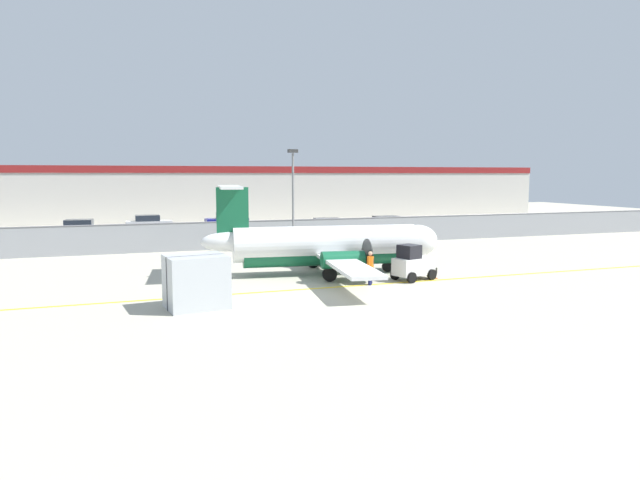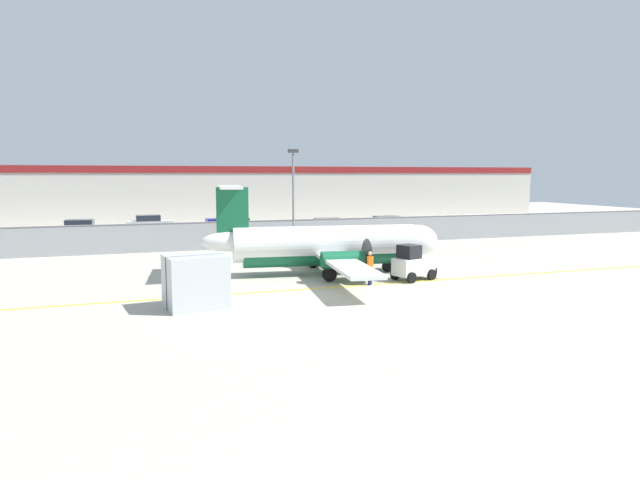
% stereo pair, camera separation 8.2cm
% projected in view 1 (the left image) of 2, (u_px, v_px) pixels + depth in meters
% --- Properties ---
extents(ground_plane, '(140.00, 140.00, 0.01)m').
position_uv_depth(ground_plane, '(339.00, 287.00, 28.10)').
color(ground_plane, '#B2AD99').
extents(perimeter_fence, '(98.00, 0.10, 2.10)m').
position_uv_depth(perimeter_fence, '(263.00, 233.00, 42.99)').
color(perimeter_fence, gray).
rests_on(perimeter_fence, ground).
extents(parking_lot_strip, '(98.00, 17.00, 0.12)m').
position_uv_depth(parking_lot_strip, '(235.00, 232.00, 53.90)').
color(parking_lot_strip, '#38383A').
rests_on(parking_lot_strip, ground).
extents(background_building, '(91.00, 8.10, 6.50)m').
position_uv_depth(background_building, '(206.00, 193.00, 70.88)').
color(background_building, beige).
rests_on(background_building, ground).
extents(commuter_airplane, '(13.41, 16.07, 4.92)m').
position_uv_depth(commuter_airplane, '(330.00, 245.00, 31.60)').
color(commuter_airplane, white).
rests_on(commuter_airplane, ground).
extents(baggage_tug, '(2.55, 1.94, 1.88)m').
position_uv_depth(baggage_tug, '(413.00, 264.00, 29.88)').
color(baggage_tug, silver).
rests_on(baggage_tug, ground).
extents(ground_crew_worker, '(0.48, 0.48, 1.70)m').
position_uv_depth(ground_crew_worker, '(370.00, 266.00, 28.53)').
color(ground_crew_worker, '#191E4C').
rests_on(ground_crew_worker, ground).
extents(cargo_container, '(2.66, 2.32, 2.20)m').
position_uv_depth(cargo_container, '(196.00, 282.00, 23.58)').
color(cargo_container, '#B7BCC1').
rests_on(cargo_container, ground).
extents(traffic_cone_near_left, '(0.36, 0.36, 0.64)m').
position_uv_depth(traffic_cone_near_left, '(226.00, 282.00, 27.83)').
color(traffic_cone_near_left, orange).
rests_on(traffic_cone_near_left, ground).
extents(traffic_cone_near_right, '(0.36, 0.36, 0.64)m').
position_uv_depth(traffic_cone_near_right, '(433.00, 273.00, 30.36)').
color(traffic_cone_near_right, orange).
rests_on(traffic_cone_near_right, ground).
extents(parked_car_0, '(4.34, 2.32, 1.58)m').
position_uv_depth(parked_car_0, '(81.00, 229.00, 48.62)').
color(parked_car_0, silver).
rests_on(parked_car_0, parking_lot_strip).
extents(parked_car_1, '(4.22, 2.04, 1.58)m').
position_uv_depth(parked_car_1, '(149.00, 223.00, 54.03)').
color(parked_car_1, silver).
rests_on(parked_car_1, parking_lot_strip).
extents(parked_car_2, '(4.25, 2.10, 1.58)m').
position_uv_depth(parked_car_2, '(227.00, 221.00, 57.23)').
color(parked_car_2, navy).
rests_on(parked_car_2, parking_lot_strip).
extents(parked_car_3, '(4.32, 2.27, 1.58)m').
position_uv_depth(parked_car_3, '(329.00, 227.00, 50.28)').
color(parked_car_3, red).
rests_on(parked_car_3, parking_lot_strip).
extents(parked_car_4, '(4.21, 2.03, 1.58)m').
position_uv_depth(parked_car_4, '(387.00, 225.00, 52.77)').
color(parked_car_4, '#B28C19').
rests_on(parked_car_4, parking_lot_strip).
extents(apron_light_pole, '(0.70, 0.30, 7.27)m').
position_uv_depth(apron_light_pole, '(293.00, 192.00, 40.13)').
color(apron_light_pole, slate).
rests_on(apron_light_pole, ground).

